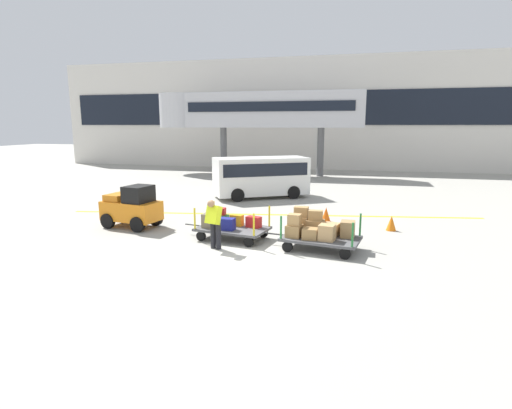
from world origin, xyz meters
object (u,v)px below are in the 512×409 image
object	(u,v)px
shuttle_van	(261,174)
safety_cone_near	(326,214)
baggage_tug	(132,207)
baggage_cart_lead	(229,225)
safety_cone_far	(391,223)
baggage_handler	(214,222)
baggage_cart_middle	(317,230)

from	to	relation	value
shuttle_van	safety_cone_near	world-z (taller)	shuttle_van
baggage_tug	shuttle_van	size ratio (longest dim) A/B	0.44
shuttle_van	safety_cone_near	xyz separation A→B (m)	(3.74, -4.65, -0.96)
baggage_cart_lead	safety_cone_far	size ratio (longest dim) A/B	5.60
baggage_cart_lead	baggage_handler	distance (m)	1.30
baggage_cart_middle	baggage_tug	bearing A→B (deg)	171.00
safety_cone_near	baggage_cart_lead	bearing A→B (deg)	-131.43
baggage_cart_lead	shuttle_van	size ratio (longest dim) A/B	0.60
baggage_cart_lead	shuttle_van	world-z (taller)	shuttle_van
baggage_tug	shuttle_van	bearing A→B (deg)	66.51
baggage_handler	baggage_cart_middle	bearing A→B (deg)	14.79
shuttle_van	safety_cone_near	size ratio (longest dim) A/B	9.28
baggage_handler	baggage_tug	bearing A→B (deg)	153.99
shuttle_van	safety_cone_far	xyz separation A→B (m)	(6.14, -5.58, -0.96)
safety_cone_near	shuttle_van	bearing A→B (deg)	128.83
baggage_tug	baggage_handler	distance (m)	4.34
baggage_tug	baggage_cart_middle	distance (m)	7.03
baggage_tug	safety_cone_far	bearing A→B (deg)	10.75
baggage_cart_lead	baggage_handler	xyz separation A→B (m)	(-0.07, -1.24, 0.38)
baggage_cart_lead	safety_cone_near	distance (m)	4.49
shuttle_van	safety_cone_far	distance (m)	8.36
baggage_handler	safety_cone_near	world-z (taller)	baggage_handler
shuttle_van	safety_cone_far	world-z (taller)	shuttle_van
safety_cone_near	safety_cone_far	size ratio (longest dim) A/B	1.00
baggage_cart_lead	baggage_cart_middle	bearing A→B (deg)	-8.39
baggage_tug	baggage_handler	world-z (taller)	baggage_tug
baggage_cart_lead	safety_cone_far	xyz separation A→B (m)	(5.37, 2.43, -0.21)
baggage_cart_lead	shuttle_van	bearing A→B (deg)	95.51
baggage_cart_middle	safety_cone_near	world-z (taller)	baggage_cart_middle
safety_cone_near	safety_cone_far	xyz separation A→B (m)	(2.40, -0.93, 0.00)
baggage_cart_middle	baggage_handler	distance (m)	3.16
baggage_handler	shuttle_van	size ratio (longest dim) A/B	0.31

